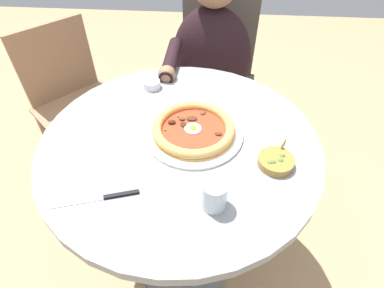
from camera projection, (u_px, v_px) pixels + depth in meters
ground_plane at (184, 252)px, 1.50m from camera, size 6.00×6.00×0.02m
dining_table at (181, 174)px, 1.09m from camera, size 0.88×0.88×0.76m
pizza_on_plate at (194, 130)px, 0.97m from camera, size 0.32×0.32×0.04m
water_glass at (214, 196)px, 0.76m from camera, size 0.07×0.07×0.08m
steak_knife at (108, 197)px, 0.80m from camera, size 0.22×0.08×0.01m
ramekin_capers at (152, 84)px, 1.16m from camera, size 0.06×0.06×0.03m
olive_pan at (276, 161)px, 0.88m from camera, size 0.10×0.12×0.05m
diner_person at (209, 92)px, 1.59m from camera, size 0.40×0.49×1.12m
cafe_chair_diner at (215, 69)px, 1.67m from camera, size 0.49×0.49×0.92m
cafe_chair_spare_near at (74, 94)px, 1.58m from camera, size 0.59×0.59×0.83m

